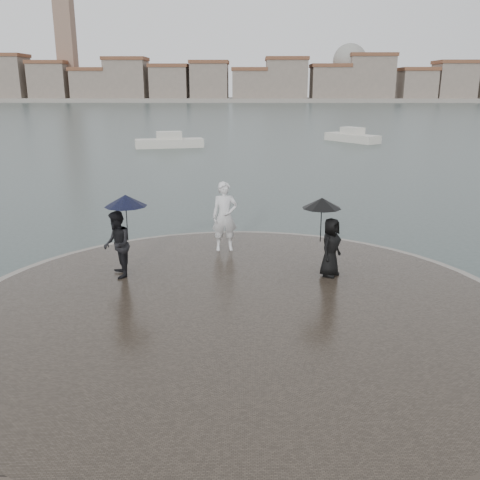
{
  "coord_description": "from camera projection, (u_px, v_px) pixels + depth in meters",
  "views": [
    {
      "loc": [
        0.22,
        -7.14,
        4.92
      ],
      "look_at": [
        0.0,
        4.8,
        1.45
      ],
      "focal_mm": 40.0,
      "sensor_mm": 36.0,
      "label": 1
    }
  ],
  "objects": [
    {
      "name": "boats",
      "position": [
        353.0,
        138.0,
        47.72
      ],
      "size": [
        36.14,
        12.72,
        1.5
      ],
      "color": "beige",
      "rests_on": "ground"
    },
    {
      "name": "quay_tip",
      "position": [
        239.0,
        313.0,
        11.54
      ],
      "size": [
        11.9,
        11.9,
        0.36
      ],
      "primitive_type": "cylinder",
      "color": "#2D261E",
      "rests_on": "ground"
    },
    {
      "name": "visitor_left",
      "position": [
        119.0,
        233.0,
        12.95
      ],
      "size": [
        1.19,
        1.1,
        2.04
      ],
      "color": "black",
      "rests_on": "quay_tip"
    },
    {
      "name": "visitor_right",
      "position": [
        328.0,
        233.0,
        13.04
      ],
      "size": [
        1.13,
        1.01,
        1.95
      ],
      "color": "black",
      "rests_on": "quay_tip"
    },
    {
      "name": "statue",
      "position": [
        225.0,
        216.0,
        15.11
      ],
      "size": [
        0.77,
        0.56,
        1.97
      ],
      "primitive_type": "imported",
      "rotation": [
        0.0,
        0.0,
        0.12
      ],
      "color": "silver",
      "rests_on": "quay_tip"
    },
    {
      "name": "kerb_ring",
      "position": [
        239.0,
        314.0,
        11.55
      ],
      "size": [
        12.5,
        12.5,
        0.32
      ],
      "primitive_type": "cylinder",
      "color": "gray",
      "rests_on": "ground"
    },
    {
      "name": "ground",
      "position": [
        234.0,
        417.0,
        8.23
      ],
      "size": [
        400.0,
        400.0,
        0.0
      ],
      "primitive_type": "plane",
      "color": "#2B3835",
      "rests_on": "ground"
    },
    {
      "name": "far_skyline",
      "position": [
        229.0,
        83.0,
        161.1
      ],
      "size": [
        260.0,
        20.0,
        37.0
      ],
      "color": "gray",
      "rests_on": "ground"
    }
  ]
}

